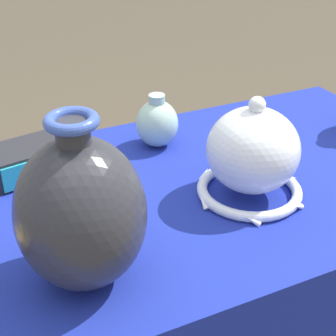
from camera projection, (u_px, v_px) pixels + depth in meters
display_table at (189, 216)px, 1.14m from camera, size 1.30×0.70×0.68m
vase_tall_bulbous at (81, 213)px, 0.80m from camera, size 0.21×0.21×0.30m
vase_dome_bell at (252, 156)px, 1.04m from camera, size 0.23×0.22×0.22m
mosaic_tile_box at (26, 161)px, 1.15m from camera, size 0.19×0.14×0.07m
jar_round_celadon at (157, 123)px, 1.25m from camera, size 0.10×0.10×0.13m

